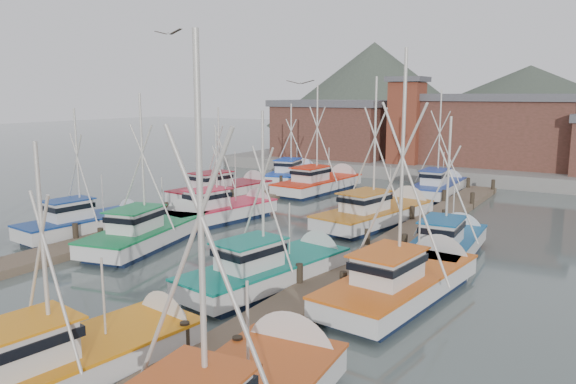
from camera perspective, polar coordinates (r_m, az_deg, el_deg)
The scene contains 22 objects.
ground at distance 28.43m, azimuth -7.36°, elevation -6.67°, with size 260.00×260.00×0.00m, color #475654.
dock_left at distance 35.79m, azimuth -12.11°, elevation -2.99°, with size 2.30×46.00×1.50m.
dock_right at distance 28.32m, azimuth 9.13°, elevation -6.34°, with size 2.30×46.00×1.50m.
quay at distance 61.13m, azimuth 14.80°, elevation 2.58°, with size 44.00×16.00×1.20m, color gray.
shed_left at distance 62.95m, azimuth 4.73°, elevation 6.50°, with size 12.72×8.48×6.20m.
shed_center at distance 59.35m, azimuth 20.56°, elevation 6.03°, with size 14.84×9.54×6.90m.
lookout_tower at distance 57.53m, azimuth 11.94°, elevation 7.21°, with size 3.60×3.60×8.50m.
distant_hills at distance 147.08m, azimuth 19.64°, elevation 6.22°, with size 175.00×140.00×42.00m.
boat_1 at distance 17.55m, azimuth -20.72°, elevation -15.73°, with size 4.00×9.21×7.66m.
boat_4 at distance 31.60m, azimuth -13.52°, elevation -3.89°, with size 4.61×9.65×8.94m.
boat_5 at distance 24.23m, azimuth -1.36°, elevation -7.87°, with size 4.17×9.09×8.16m.
boat_6 at distance 34.68m, azimuth -19.38°, elevation -2.97°, with size 3.35×8.22×7.91m.
boat_7 at distance 23.32m, azimuth 11.96°, elevation -8.78°, with size 4.24×9.66×10.60m.
boat_8 at distance 36.33m, azimuth -6.39°, elevation -1.89°, with size 4.12×8.88×6.70m.
boat_9 at distance 35.82m, azimuth 9.32°, elevation -2.12°, with size 4.85×10.31×10.02m.
boat_10 at distance 44.08m, azimuth -6.27°, elevation 0.21°, with size 4.01×9.59×7.92m.
boat_11 at distance 29.20m, azimuth 15.92°, elevation -5.15°, with size 3.18×8.51×7.73m.
boat_12 at distance 47.20m, azimuth 3.45°, elevation 0.90°, with size 3.94×10.12×9.72m.
boat_13 at distance 46.90m, azimuth 15.13°, elevation 0.51°, with size 3.65×8.68×9.16m.
boat_14 at distance 52.46m, azimuth 0.57°, elevation 1.83°, with size 4.40×9.22×7.95m.
gull_near at distance 23.63m, azimuth -12.08°, elevation 15.54°, with size 1.55×0.65×0.24m.
gull_far at distance 27.66m, azimuth 1.25°, elevation 11.05°, with size 1.55×0.62×0.24m.
Camera 1 is at (17.12, -21.20, 8.09)m, focal length 35.00 mm.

